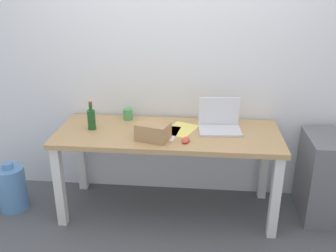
{
  "coord_description": "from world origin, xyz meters",
  "views": [
    {
      "loc": [
        0.26,
        -2.76,
        1.9
      ],
      "look_at": [
        0.0,
        0.0,
        0.79
      ],
      "focal_mm": 39.99,
      "sensor_mm": 36.0,
      "label": 1
    }
  ],
  "objects_px": {
    "cardboard_box": "(153,131)",
    "water_cooler_jug": "(12,188)",
    "computer_mouse": "(186,140)",
    "coffee_mug": "(128,114)",
    "beer_bottle": "(91,119)",
    "filing_cabinet": "(327,177)",
    "desk": "(168,143)",
    "laptop_right": "(220,123)"
  },
  "relations": [
    {
      "from": "beer_bottle",
      "to": "coffee_mug",
      "type": "bearing_deg",
      "value": 44.71
    },
    {
      "from": "coffee_mug",
      "to": "water_cooler_jug",
      "type": "bearing_deg",
      "value": -160.15
    },
    {
      "from": "cardboard_box",
      "to": "water_cooler_jug",
      "type": "distance_m",
      "value": 1.39
    },
    {
      "from": "computer_mouse",
      "to": "coffee_mug",
      "type": "distance_m",
      "value": 0.68
    },
    {
      "from": "water_cooler_jug",
      "to": "coffee_mug",
      "type": "bearing_deg",
      "value": 19.85
    },
    {
      "from": "desk",
      "to": "water_cooler_jug",
      "type": "bearing_deg",
      "value": -175.59
    },
    {
      "from": "beer_bottle",
      "to": "coffee_mug",
      "type": "relative_size",
      "value": 2.45
    },
    {
      "from": "cardboard_box",
      "to": "filing_cabinet",
      "type": "height_order",
      "value": "cardboard_box"
    },
    {
      "from": "cardboard_box",
      "to": "water_cooler_jug",
      "type": "xyz_separation_m",
      "value": [
        -1.25,
        0.06,
        -0.6
      ]
    },
    {
      "from": "beer_bottle",
      "to": "coffee_mug",
      "type": "distance_m",
      "value": 0.35
    },
    {
      "from": "beer_bottle",
      "to": "cardboard_box",
      "type": "xyz_separation_m",
      "value": [
        0.52,
        -0.16,
        -0.02
      ]
    },
    {
      "from": "laptop_right",
      "to": "beer_bottle",
      "type": "relative_size",
      "value": 1.51
    },
    {
      "from": "filing_cabinet",
      "to": "computer_mouse",
      "type": "bearing_deg",
      "value": -168.43
    },
    {
      "from": "beer_bottle",
      "to": "desk",
      "type": "bearing_deg",
      "value": -0.08
    },
    {
      "from": "desk",
      "to": "beer_bottle",
      "type": "xyz_separation_m",
      "value": [
        -0.62,
        0.0,
        0.19
      ]
    },
    {
      "from": "water_cooler_jug",
      "to": "filing_cabinet",
      "type": "xyz_separation_m",
      "value": [
        2.66,
        0.16,
        0.16
      ]
    },
    {
      "from": "beer_bottle",
      "to": "cardboard_box",
      "type": "bearing_deg",
      "value": -17.08
    },
    {
      "from": "water_cooler_jug",
      "to": "filing_cabinet",
      "type": "distance_m",
      "value": 2.67
    },
    {
      "from": "computer_mouse",
      "to": "desk",
      "type": "bearing_deg",
      "value": 140.3
    },
    {
      "from": "laptop_right",
      "to": "water_cooler_jug",
      "type": "xyz_separation_m",
      "value": [
        -1.76,
        -0.19,
        -0.59
      ]
    },
    {
      "from": "cardboard_box",
      "to": "desk",
      "type": "bearing_deg",
      "value": 58.15
    },
    {
      "from": "desk",
      "to": "filing_cabinet",
      "type": "distance_m",
      "value": 1.35
    },
    {
      "from": "desk",
      "to": "laptop_right",
      "type": "relative_size",
      "value": 5.11
    },
    {
      "from": "cardboard_box",
      "to": "laptop_right",
      "type": "bearing_deg",
      "value": 25.5
    },
    {
      "from": "desk",
      "to": "computer_mouse",
      "type": "distance_m",
      "value": 0.27
    },
    {
      "from": "beer_bottle",
      "to": "computer_mouse",
      "type": "xyz_separation_m",
      "value": [
        0.77,
        -0.19,
        -0.07
      ]
    },
    {
      "from": "laptop_right",
      "to": "coffee_mug",
      "type": "distance_m",
      "value": 0.8
    },
    {
      "from": "coffee_mug",
      "to": "beer_bottle",
      "type": "bearing_deg",
      "value": -135.29
    },
    {
      "from": "computer_mouse",
      "to": "filing_cabinet",
      "type": "height_order",
      "value": "computer_mouse"
    },
    {
      "from": "beer_bottle",
      "to": "coffee_mug",
      "type": "xyz_separation_m",
      "value": [
        0.25,
        0.25,
        -0.04
      ]
    },
    {
      "from": "beer_bottle",
      "to": "computer_mouse",
      "type": "height_order",
      "value": "beer_bottle"
    },
    {
      "from": "coffee_mug",
      "to": "laptop_right",
      "type": "bearing_deg",
      "value": -11.73
    },
    {
      "from": "cardboard_box",
      "to": "filing_cabinet",
      "type": "xyz_separation_m",
      "value": [
        1.42,
        0.21,
        -0.45
      ]
    },
    {
      "from": "desk",
      "to": "filing_cabinet",
      "type": "xyz_separation_m",
      "value": [
        1.32,
        0.05,
        -0.28
      ]
    },
    {
      "from": "desk",
      "to": "cardboard_box",
      "type": "relative_size",
      "value": 7.49
    },
    {
      "from": "filing_cabinet",
      "to": "coffee_mug",
      "type": "bearing_deg",
      "value": 173.47
    },
    {
      "from": "computer_mouse",
      "to": "water_cooler_jug",
      "type": "xyz_separation_m",
      "value": [
        -1.5,
        0.08,
        -0.55
      ]
    },
    {
      "from": "coffee_mug",
      "to": "filing_cabinet",
      "type": "height_order",
      "value": "coffee_mug"
    },
    {
      "from": "laptop_right",
      "to": "beer_bottle",
      "type": "xyz_separation_m",
      "value": [
        -1.03,
        -0.08,
        0.03
      ]
    },
    {
      "from": "computer_mouse",
      "to": "cardboard_box",
      "type": "distance_m",
      "value": 0.26
    },
    {
      "from": "computer_mouse",
      "to": "cardboard_box",
      "type": "bearing_deg",
      "value": -174.58
    },
    {
      "from": "coffee_mug",
      "to": "filing_cabinet",
      "type": "bearing_deg",
      "value": -6.53
    }
  ]
}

